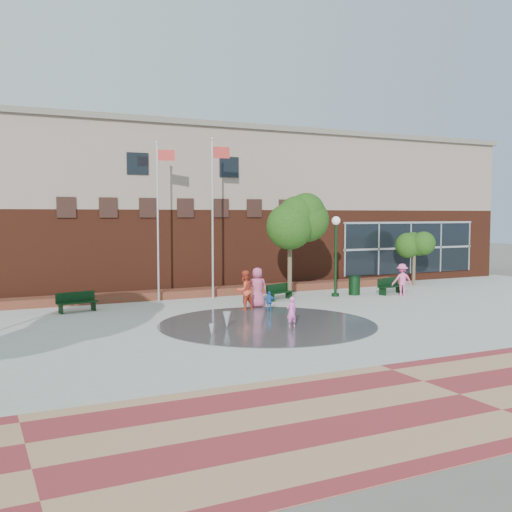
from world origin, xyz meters
name	(u,v)px	position (x,y,z in m)	size (l,w,h in m)	color
ground	(307,339)	(0.00, 0.00, 0.00)	(120.00, 120.00, 0.00)	#666056
plaza_concrete	(256,321)	(0.00, 4.00, 0.00)	(46.00, 18.00, 0.01)	#A8A8A0
paver_band	(460,395)	(0.00, -7.00, 0.00)	(46.00, 6.00, 0.01)	maroon
splash_pad	(267,325)	(0.00, 3.00, 0.00)	(8.40, 8.40, 0.01)	#383A3D
library_building	(158,208)	(0.00, 17.48, 4.64)	(44.40, 10.40, 9.20)	#532214
flower_bed	(192,297)	(0.00, 11.60, 0.00)	(26.00, 1.20, 0.40)	maroon
flagpole_left	(159,213)	(-1.99, 10.63, 4.32)	(0.88, 0.33, 7.76)	silver
flagpole_right	(213,209)	(0.77, 10.45, 4.51)	(1.00, 0.16, 8.07)	silver
lamp_right	(336,247)	(6.75, 8.50, 2.58)	(0.44, 0.44, 4.15)	black
bench_left	(77,306)	(-6.11, 9.21, 0.28)	(1.82, 0.84, 0.88)	black
bench_mid	(280,295)	(3.53, 8.57, 0.26)	(1.66, 1.00, 0.81)	black
bench_right	(391,289)	(9.87, 7.92, 0.28)	(1.81, 0.90, 0.88)	black
trash_can	(354,285)	(7.96, 8.53, 0.53)	(0.64, 0.64, 1.05)	black
tree_mid	(290,221)	(4.29, 8.93, 3.91)	(3.18, 3.18, 5.37)	#4E3F2C
tree_small_right	(414,243)	(13.70, 10.56, 2.52)	(2.02, 2.02, 3.45)	#4E3F2C
water_jet_a	(227,329)	(-1.73, 2.93, 0.00)	(0.31, 0.31, 0.61)	white
water_jet_b	(211,337)	(-2.77, 1.85, 0.00)	(0.18, 0.18, 0.41)	white
child_splash	(292,312)	(0.56, 2.09, 0.59)	(0.43, 0.28, 1.18)	#EA60C5
adult_red	(244,291)	(0.66, 6.53, 0.89)	(0.86, 0.67, 1.78)	#D2432B
adult_pink	(257,288)	(1.52, 6.99, 0.92)	(0.90, 0.59, 1.84)	#C24C76
child_blue	(269,302)	(1.48, 5.71, 0.45)	(0.52, 0.22, 0.90)	blue
person_bench	(402,280)	(10.04, 7.22, 0.84)	(1.09, 0.62, 1.68)	#EE5B9E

